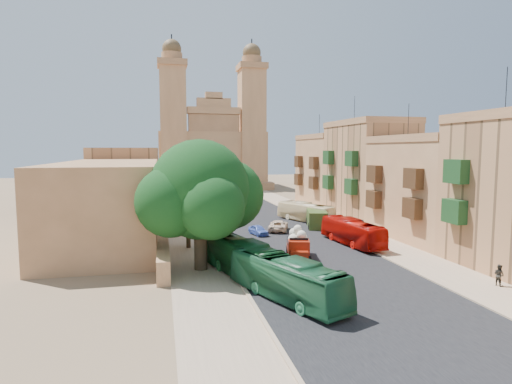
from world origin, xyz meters
name	(u,v)px	position (x,y,z in m)	size (l,w,h in m)	color
ground	(329,276)	(0.00, 0.00, 0.00)	(260.00, 260.00, 0.00)	brown
road_surface	(250,217)	(0.00, 30.00, 0.01)	(14.00, 140.00, 0.01)	black
sidewalk_east	(312,214)	(9.50, 30.00, 0.01)	(5.00, 140.00, 0.01)	tan
sidewalk_west	(184,219)	(-9.50, 30.00, 0.01)	(5.00, 140.00, 0.01)	tan
kerb_east	(296,215)	(7.00, 30.00, 0.06)	(0.25, 140.00, 0.12)	tan
kerb_west	(202,218)	(-7.00, 30.00, 0.06)	(0.25, 140.00, 0.12)	tan
townhouse_b	(428,187)	(15.95, 11.00, 5.66)	(9.00, 14.00, 14.90)	#B47E51
townhouse_c	(368,170)	(15.95, 25.00, 6.91)	(9.00, 14.00, 17.40)	tan
townhouse_d	(330,170)	(15.95, 39.00, 6.16)	(9.00, 14.00, 15.90)	#B47E51
west_wall	(162,226)	(-12.50, 20.00, 0.90)	(1.00, 40.00, 1.80)	#B47E51
west_building_low	(110,201)	(-18.00, 18.00, 4.20)	(10.00, 28.00, 8.40)	#A06D46
west_building_mid	(128,178)	(-18.00, 44.00, 5.00)	(10.00, 22.00, 10.00)	tan
church	(211,150)	(0.00, 78.61, 9.52)	(28.00, 22.50, 36.30)	#B47E51
ficus_tree	(201,193)	(-9.41, 4.01, 6.26)	(10.59, 9.74, 10.59)	#34281A
street_tree_a	(188,212)	(-10.00, 12.00, 3.57)	(3.47, 3.47, 5.33)	#34281A
street_tree_b	(182,204)	(-10.00, 24.00, 2.95)	(2.87, 2.87, 4.42)	#34281A
street_tree_c	(178,193)	(-10.00, 36.00, 3.07)	(2.99, 2.99, 4.60)	#34281A
street_tree_d	(176,185)	(-10.00, 48.00, 3.37)	(3.28, 3.28, 5.04)	#34281A
red_truck	(298,245)	(-0.72, 5.45, 1.30)	(3.12, 5.34, 2.95)	#A3220C
olive_pickup	(317,219)	(6.50, 20.00, 1.04)	(3.53, 5.55, 2.12)	#344E1D
bus_green_south	(286,279)	(-4.71, -4.26, 1.39)	(2.34, 10.00, 2.79)	#22643C
bus_green_north	(242,258)	(-6.50, 1.58, 1.42)	(2.39, 10.20, 2.84)	#144D23
bus_red_east	(352,232)	(6.50, 9.76, 1.31)	(2.20, 9.39, 2.61)	#AF0A04
bus_cream_east	(305,212)	(6.50, 24.39, 1.29)	(2.17, 9.29, 2.59)	#FEE5B1
car_blue_a	(258,230)	(-1.79, 16.72, 0.56)	(1.33, 3.31, 1.13)	#4C6CC9
car_white_a	(228,212)	(-3.02, 31.04, 0.67)	(1.42, 4.09, 1.35)	silver
car_cream	(278,225)	(1.13, 18.65, 0.64)	(2.13, 4.62, 1.28)	beige
car_dkblue	(214,203)	(-3.81, 42.37, 0.61)	(1.72, 4.24, 1.23)	navy
car_white_b	(247,201)	(2.20, 43.08, 0.66)	(1.57, 3.89, 1.33)	white
car_blue_b	(219,194)	(-1.08, 55.61, 0.63)	(1.34, 3.83, 1.26)	#3A5FA3
pedestrian_a	(362,228)	(9.22, 13.04, 0.99)	(0.72, 0.47, 1.98)	black
pedestrian_b	(499,275)	(11.00, -4.88, 0.78)	(0.76, 0.59, 1.56)	#302D27
pedestrian_c	(334,225)	(7.50, 16.71, 0.79)	(0.92, 0.38, 1.57)	#292931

